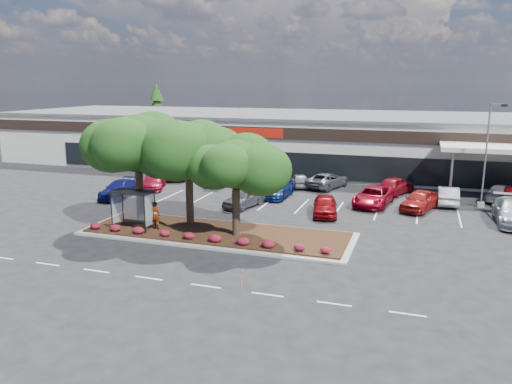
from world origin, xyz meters
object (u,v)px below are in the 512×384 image
(light_pole, at_px, (487,162))
(survey_stake, at_px, (242,277))
(car_1, at_px, (154,181))
(car_0, at_px, (120,189))

(light_pole, height_order, survey_stake, light_pole)
(light_pole, height_order, car_1, light_pole)
(car_0, distance_m, car_1, 4.29)
(car_0, bearing_deg, light_pole, 7.79)
(light_pole, distance_m, survey_stake, 25.33)
(survey_stake, xyz_separation_m, car_1, (-16.12, 19.55, 0.08))
(car_0, bearing_deg, survey_stake, -46.04)
(survey_stake, bearing_deg, car_1, 129.50)
(light_pole, xyz_separation_m, survey_stake, (-12.81, -21.64, -3.04))
(survey_stake, distance_m, car_0, 22.98)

